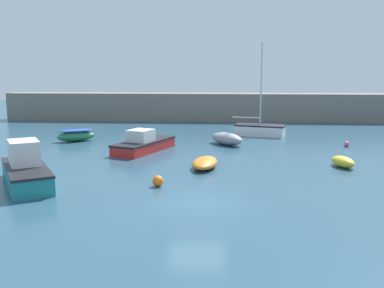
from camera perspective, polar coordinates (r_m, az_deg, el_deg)
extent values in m
cube|color=#284C60|center=(18.31, 0.72, -8.05)|extent=(120.00, 120.00, 0.20)
cube|color=slate|center=(47.48, 2.63, 4.97)|extent=(45.41, 2.78, 3.00)
ellipsoid|color=#287A4C|center=(34.78, -15.19, 1.01)|extent=(3.09, 2.51, 0.79)
ellipsoid|color=#23479E|center=(34.72, -15.23, 1.73)|extent=(2.78, 2.26, 0.24)
cube|color=white|center=(36.89, 9.04, 1.75)|extent=(4.41, 2.90, 0.82)
cube|color=black|center=(36.83, 9.06, 2.48)|extent=(4.50, 2.96, 0.12)
cylinder|color=silver|center=(36.56, 9.21, 7.76)|extent=(0.12, 0.12, 6.90)
cylinder|color=silver|center=(37.01, 7.25, 3.52)|extent=(2.34, 0.78, 0.10)
cube|color=red|center=(29.67, -6.39, -0.34)|extent=(3.81, 5.68, 0.63)
cube|color=black|center=(29.60, -6.41, 0.37)|extent=(3.88, 5.79, 0.12)
cube|color=silver|center=(29.21, -6.84, 1.02)|extent=(1.93, 2.00, 0.92)
ellipsoid|color=yellow|center=(26.16, 19.48, -2.24)|extent=(1.44, 2.08, 0.62)
cube|color=teal|center=(22.30, -21.21, -4.09)|extent=(4.28, 5.45, 0.83)
cube|color=black|center=(22.20, -21.28, -2.91)|extent=(4.36, 5.56, 0.12)
cube|color=silver|center=(22.47, -21.50, -1.21)|extent=(2.06, 2.21, 1.32)
ellipsoid|color=gray|center=(32.12, 4.67, 0.71)|extent=(3.04, 3.30, 0.90)
ellipsoid|color=orange|center=(24.47, 1.73, -2.52)|extent=(1.71, 3.11, 0.58)
sphere|color=#EA668C|center=(33.23, 19.93, 0.01)|extent=(0.39, 0.39, 0.39)
sphere|color=orange|center=(20.67, -4.57, -4.93)|extent=(0.53, 0.53, 0.53)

